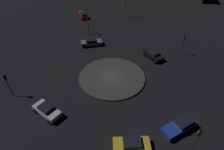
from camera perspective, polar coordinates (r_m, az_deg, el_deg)
ground_plane at (r=31.06m, az=0.00°, el=-0.76°), size 118.78×118.78×0.00m
roundabout_island at (r=30.98m, az=0.00°, el=-0.57°), size 11.02×11.02×0.26m
car_blue at (r=25.01m, az=20.17°, el=-14.35°), size 4.72×2.53×1.44m
car_grey at (r=39.67m, az=-6.37°, el=9.99°), size 4.57×2.60×1.49m
car_red at (r=53.79m, az=-8.92°, el=17.77°), size 1.98×4.62×1.49m
car_yellow at (r=22.31m, az=6.02°, el=-20.43°), size 4.50×3.01×1.40m
car_black at (r=36.22m, az=12.65°, el=6.10°), size 2.72×4.28×1.39m
car_silver at (r=26.50m, az=-19.40°, el=-10.12°), size 3.65×4.35×1.50m
traffic_light_south at (r=43.41m, az=-7.42°, el=15.78°), size 0.31×0.36×4.15m
traffic_light_west at (r=37.92m, az=21.08°, el=9.64°), size 0.37×0.33×3.99m
traffic_light_north at (r=22.10m, az=24.90°, el=-16.75°), size 0.34×0.38×3.99m
traffic_light_east at (r=29.85m, az=-29.60°, el=-1.67°), size 0.37×0.32×4.02m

